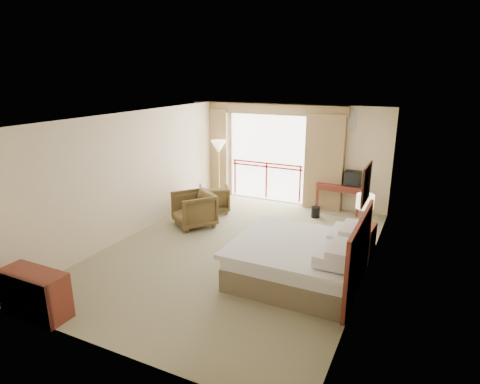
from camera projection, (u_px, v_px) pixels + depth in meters
The scene contains 29 objects.
floor at pixel (238, 250), 8.18m from camera, with size 7.00×7.00×0.00m, color #837C58.
ceiling at pixel (238, 116), 7.41m from camera, with size 7.00×7.00×0.00m, color white.
wall_back at pixel (295, 155), 10.82m from camera, with size 5.00×5.00×0.00m, color beige.
wall_front at pixel (110, 259), 4.78m from camera, with size 5.00×5.00×0.00m, color beige.
wall_left at pixel (136, 173), 8.84m from camera, with size 7.00×7.00×0.00m, color beige.
wall_right at pixel (371, 204), 6.76m from camera, with size 7.00×7.00×0.00m, color beige.
balcony_door at pixel (267, 158), 11.18m from camera, with size 2.40×2.40×0.00m, color white.
balcony_railing at pixel (267, 171), 11.27m from camera, with size 2.09×0.03×1.02m.
curtain_left at pixel (213, 152), 11.74m from camera, with size 1.00×0.26×2.50m, color olive.
curtain_right at pixel (324, 162), 10.36m from camera, with size 1.00×0.26×2.50m, color olive.
valance at pixel (267, 109), 10.71m from camera, with size 4.40×0.22×0.28m, color olive.
hvac_vent at pixel (346, 120), 9.97m from camera, with size 0.50×0.04×0.50m, color silver.
bed at pixel (301, 259), 6.93m from camera, with size 2.13×2.06×0.97m.
headboard at pixel (359, 256), 6.46m from camera, with size 0.06×2.10×1.30m, color #5C1B13.
framed_art at pixel (366, 184), 6.11m from camera, with size 0.04×0.72×0.60m.
nightstand at pixel (361, 241), 7.82m from camera, with size 0.46×0.55×0.66m, color #5C1B13.
table_lamp at pixel (365, 202), 7.64m from camera, with size 0.33×0.33×0.58m.
phone at pixel (359, 225), 7.60m from camera, with size 0.16×0.13×0.07m, color black.
desk at pixel (340, 189), 10.38m from camera, with size 1.14×0.55×0.74m.
tv at pixel (353, 178), 10.11m from camera, with size 0.40×0.32×0.36m.
coffee_maker at pixel (327, 178), 10.40m from camera, with size 0.11×0.11×0.25m, color black.
cup at pixel (332, 182), 10.32m from camera, with size 0.06×0.06×0.09m, color white.
wastebasket at pixel (316, 212), 10.01m from camera, with size 0.22×0.22×0.27m, color black.
armchair_far at pixel (215, 211), 10.52m from camera, with size 0.74×0.76×0.69m, color #4A381C.
armchair_near at pixel (195, 225), 9.51m from camera, with size 0.86×0.89×0.81m, color #4A381C.
side_table at pixel (203, 201), 10.09m from camera, with size 0.51×0.51×0.55m.
book at pixel (203, 194), 10.04m from camera, with size 0.16×0.21×0.02m, color white.
floor_lamp at pixel (219, 149), 11.18m from camera, with size 0.43×0.43×1.67m.
dresser at pixel (35, 294), 5.90m from camera, with size 1.06×0.45×0.71m.
Camera 1 is at (3.30, -6.74, 3.48)m, focal length 30.00 mm.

